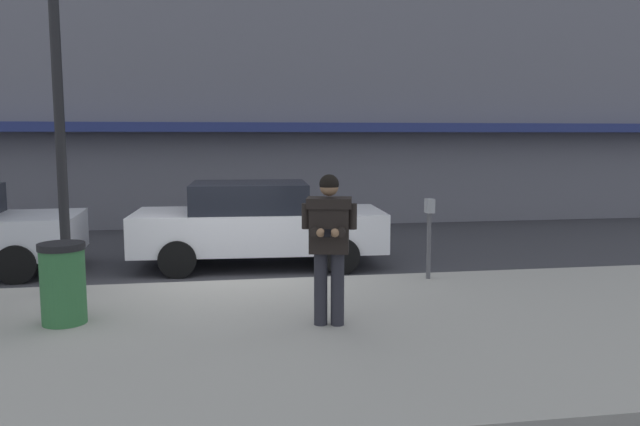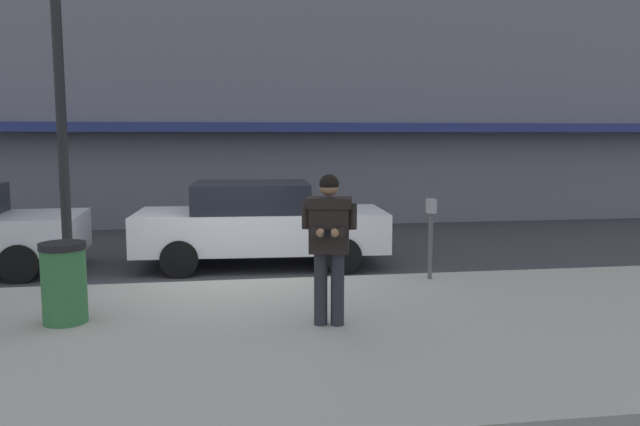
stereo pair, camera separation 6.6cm
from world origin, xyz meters
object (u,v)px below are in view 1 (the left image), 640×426
street_lamp_post (57,81)px  trash_bin (63,283)px  man_texting_on_phone (329,233)px  parked_sedan_mid (257,223)px  parking_meter (429,227)px

street_lamp_post → trash_bin: (0.30, -1.51, -2.51)m
man_texting_on_phone → street_lamp_post: (-3.44, 2.10, 1.89)m
parked_sedan_mid → man_texting_on_phone: man_texting_on_phone is taller
parking_meter → trash_bin: 5.36m
parking_meter → parked_sedan_mid: bearing=140.6°
street_lamp_post → parking_meter: (5.42, 0.05, -2.17)m
parking_meter → trash_bin: bearing=-163.0°
man_texting_on_phone → parking_meter: bearing=47.4°
parking_meter → trash_bin: size_ratio=1.30×
man_texting_on_phone → trash_bin: 3.25m
parked_sedan_mid → parking_meter: size_ratio=3.61×
parked_sedan_mid → street_lamp_post: size_ratio=0.94×
street_lamp_post → parking_meter: 5.84m
man_texting_on_phone → parked_sedan_mid: bearing=97.8°
man_texting_on_phone → street_lamp_post: size_ratio=0.37×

